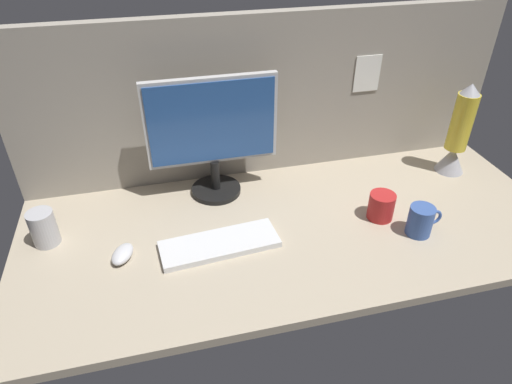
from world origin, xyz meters
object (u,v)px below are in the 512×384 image
at_px(keyboard, 220,244).
at_px(mug_steel, 44,228).
at_px(mug_ceramic_blue, 421,221).
at_px(monitor, 212,132).
at_px(mug_red_plastic, 381,206).
at_px(mouse, 123,254).
at_px(lava_lamp, 458,136).

distance_m(keyboard, mug_steel, 0.55).
bearing_deg(keyboard, mug_ceramic_blue, -12.79).
bearing_deg(monitor, mug_red_plastic, -29.53).
distance_m(mouse, lava_lamp, 1.28).
distance_m(monitor, keyboard, 0.39).
height_order(mouse, mug_ceramic_blue, mug_ceramic_blue).
bearing_deg(lava_lamp, mug_steel, -176.88).
height_order(mug_red_plastic, mug_ceramic_blue, mug_ceramic_blue).
bearing_deg(keyboard, monitor, 77.56).
bearing_deg(mug_red_plastic, mouse, -179.95).
bearing_deg(mug_steel, keyboard, -16.00).
bearing_deg(mug_ceramic_blue, mug_steel, 168.39).
height_order(monitor, lava_lamp, monitor).
bearing_deg(keyboard, mouse, 171.66).
xyz_separation_m(monitor, mouse, (-0.34, -0.29, -0.23)).
xyz_separation_m(monitor, mug_ceramic_blue, (0.60, -0.40, -0.19)).
height_order(keyboard, mug_ceramic_blue, mug_ceramic_blue).
bearing_deg(lava_lamp, monitor, 175.18).
bearing_deg(mug_red_plastic, mug_steel, 173.02).
xyz_separation_m(mouse, lava_lamp, (1.26, 0.21, 0.13)).
height_order(mouse, lava_lamp, lava_lamp).
bearing_deg(mug_red_plastic, mug_ceramic_blue, -51.83).
relative_size(mouse, mug_red_plastic, 1.03).
height_order(mug_red_plastic, mug_steel, mug_steel).
distance_m(keyboard, lava_lamp, 1.00).
distance_m(mug_ceramic_blue, mug_steel, 1.19).
distance_m(keyboard, mouse, 0.30).
bearing_deg(mug_red_plastic, monitor, 150.47).
bearing_deg(lava_lamp, mouse, -170.32).
relative_size(mug_red_plastic, mug_steel, 0.80).
relative_size(monitor, keyboard, 1.22).
bearing_deg(monitor, keyboard, -97.53).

